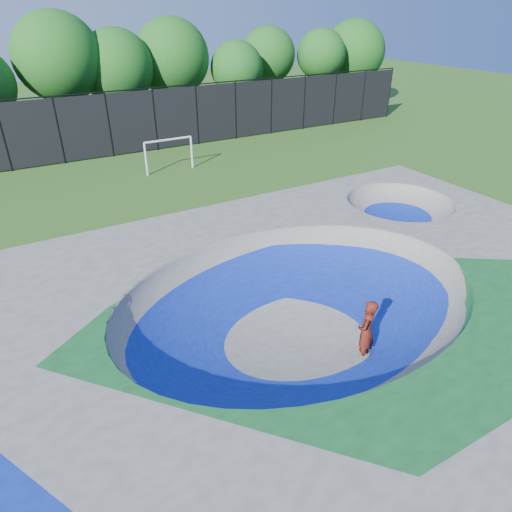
{
  "coord_description": "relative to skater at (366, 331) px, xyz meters",
  "views": [
    {
      "loc": [
        -6.6,
        -8.8,
        8.62
      ],
      "look_at": [
        0.25,
        3.0,
        1.1
      ],
      "focal_mm": 32.0,
      "sensor_mm": 36.0,
      "label": 1
    }
  ],
  "objects": [
    {
      "name": "fence",
      "position": [
        -0.84,
        22.87,
        1.15
      ],
      "size": [
        48.09,
        0.09,
        4.04
      ],
      "color": "black",
      "rests_on": "ground"
    },
    {
      "name": "skater",
      "position": [
        0.0,
        0.0,
        0.0
      ],
      "size": [
        0.83,
        0.77,
        1.9
      ],
      "primitive_type": "imported",
      "rotation": [
        0.0,
        0.0,
        3.75
      ],
      "color": "#AA250D",
      "rests_on": "ground"
    },
    {
      "name": "skate_deck",
      "position": [
        -0.84,
        1.87,
        -0.2
      ],
      "size": [
        22.0,
        14.0,
        1.5
      ],
      "primitive_type": "cube",
      "color": "gray",
      "rests_on": "ground"
    },
    {
      "name": "treeline",
      "position": [
        0.98,
        27.87,
        4.05
      ],
      "size": [
        52.89,
        6.87,
        8.5
      ],
      "color": "#4F3727",
      "rests_on": "ground"
    },
    {
      "name": "skateboard",
      "position": [
        0.0,
        0.0,
        -0.92
      ],
      "size": [
        0.73,
        0.68,
        0.05
      ],
      "primitive_type": "cube",
      "rotation": [
        0.0,
        0.0,
        0.72
      ],
      "color": "black",
      "rests_on": "ground"
    },
    {
      "name": "ground",
      "position": [
        -0.84,
        1.87,
        -0.95
      ],
      "size": [
        120.0,
        120.0,
        0.0
      ],
      "primitive_type": "plane",
      "color": "#285116",
      "rests_on": "ground"
    },
    {
      "name": "soccer_goal",
      "position": [
        1.27,
        18.13,
        0.39
      ],
      "size": [
        2.93,
        0.12,
        1.93
      ],
      "color": "silver",
      "rests_on": "ground"
    }
  ]
}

